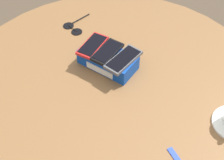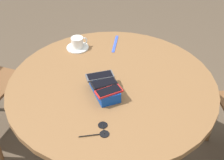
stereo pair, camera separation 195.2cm
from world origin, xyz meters
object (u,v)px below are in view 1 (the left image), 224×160
(phone_black, at_px, (107,52))
(sunglasses, at_px, (74,28))
(phone_box, at_px, (108,60))
(phone_red, at_px, (93,45))
(round_table, at_px, (112,100))
(phone_gray, at_px, (124,59))

(phone_black, bearing_deg, sunglasses, 147.31)
(phone_box, bearing_deg, phone_red, 169.05)
(phone_box, relative_size, phone_black, 1.61)
(round_table, bearing_deg, sunglasses, 141.07)
(round_table, bearing_deg, phone_black, 123.71)
(phone_box, xyz_separation_m, sunglasses, (-0.22, 0.14, -0.03))
(phone_gray, distance_m, sunglasses, 0.33)
(phone_black, bearing_deg, phone_red, 170.41)
(phone_black, height_order, sunglasses, phone_black)
(round_table, relative_size, phone_box, 5.17)
(phone_red, height_order, phone_black, phone_black)
(round_table, bearing_deg, phone_gray, 78.14)
(phone_red, distance_m, phone_black, 0.06)
(round_table, height_order, phone_black, phone_black)
(sunglasses, bearing_deg, phone_black, -32.69)
(round_table, distance_m, phone_gray, 0.17)
(phone_box, distance_m, phone_gray, 0.07)
(phone_black, height_order, phone_gray, same)
(phone_box, height_order, phone_black, phone_black)
(phone_gray, bearing_deg, round_table, -101.86)
(phone_red, distance_m, phone_gray, 0.13)
(phone_red, height_order, sunglasses, phone_red)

